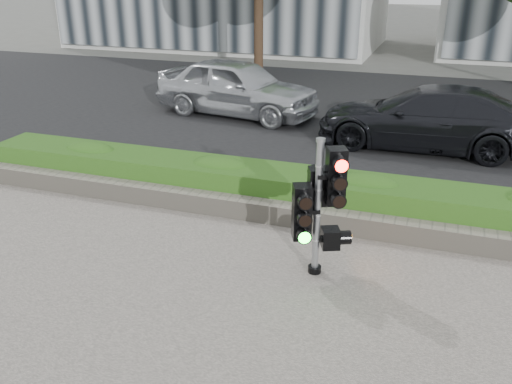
# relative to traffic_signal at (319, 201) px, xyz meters

# --- Properties ---
(ground) EXTENTS (120.00, 120.00, 0.00)m
(ground) POSITION_rel_traffic_signal_xyz_m (-1.11, -0.54, -1.13)
(ground) COLOR #51514C
(ground) RESTS_ON ground
(road) EXTENTS (60.00, 13.00, 0.02)m
(road) POSITION_rel_traffic_signal_xyz_m (-1.11, 9.46, -1.12)
(road) COLOR black
(road) RESTS_ON ground
(curb) EXTENTS (60.00, 0.25, 0.12)m
(curb) POSITION_rel_traffic_signal_xyz_m (-1.11, 2.61, -1.07)
(curb) COLOR gray
(curb) RESTS_ON ground
(stone_wall) EXTENTS (12.00, 0.32, 0.34)m
(stone_wall) POSITION_rel_traffic_signal_xyz_m (-1.11, 1.36, -0.93)
(stone_wall) COLOR gray
(stone_wall) RESTS_ON sidewalk
(hedge) EXTENTS (12.00, 1.00, 0.68)m
(hedge) POSITION_rel_traffic_signal_xyz_m (-1.11, 2.01, -0.76)
(hedge) COLOR #4A912C
(hedge) RESTS_ON sidewalk
(traffic_signal) EXTENTS (0.73, 0.65, 2.00)m
(traffic_signal) POSITION_rel_traffic_signal_xyz_m (0.00, 0.00, 0.00)
(traffic_signal) COLOR black
(traffic_signal) RESTS_ON sidewalk
(car_silver) EXTENTS (5.06, 2.71, 1.64)m
(car_silver) POSITION_rel_traffic_signal_xyz_m (-4.20, 7.87, -0.30)
(car_silver) COLOR #BABCC2
(car_silver) RESTS_ON road
(car_dark) EXTENTS (5.12, 2.17, 1.48)m
(car_dark) POSITION_rel_traffic_signal_xyz_m (1.14, 6.47, -0.38)
(car_dark) COLOR black
(car_dark) RESTS_ON road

